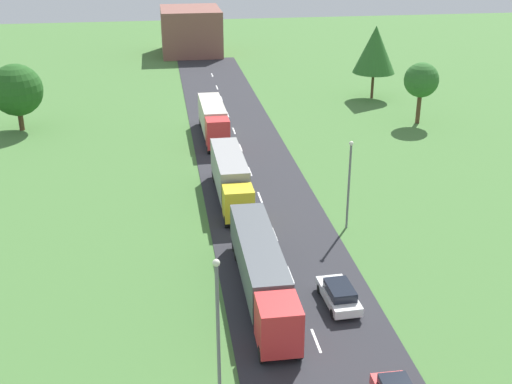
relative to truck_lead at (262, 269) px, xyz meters
name	(u,v)px	position (x,y,z in m)	size (l,w,h in m)	color
road	(276,239)	(2.43, 8.03, -2.03)	(10.00, 140.00, 0.06)	#2B2B30
lane_marking_centre	(283,257)	(2.43, 5.04, -2.00)	(0.16, 122.19, 0.01)	white
truck_lead	(262,269)	(0.00, 0.00, 0.00)	(2.54, 15.07, 3.41)	red
truck_second	(231,176)	(-0.17, 16.41, 0.13)	(2.54, 12.11, 3.78)	yellow
truck_third	(213,119)	(-0.13, 33.94, 0.13)	(2.57, 11.83, 3.70)	red
car_second	(339,294)	(4.79, -1.86, -1.23)	(2.05, 4.48, 1.50)	white
lamppost_lead	(218,333)	(-3.86, -10.82, 2.94)	(0.36, 0.36, 9.05)	slate
lamppost_second	(349,180)	(8.46, 9.24, 2.10)	(0.36, 0.36, 7.39)	slate
tree_oak	(375,49)	(23.03, 47.92, 4.63)	(5.71, 5.71, 9.85)	#513823
tree_birch	(421,80)	(24.89, 35.82, 3.22)	(4.14, 4.14, 7.40)	#513823
tree_maple	(17,90)	(-22.22, 40.15, 2.74)	(5.98, 5.98, 7.81)	#513823
distant_building	(191,31)	(0.31, 83.06, 1.92)	(10.44, 12.88, 7.98)	brown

